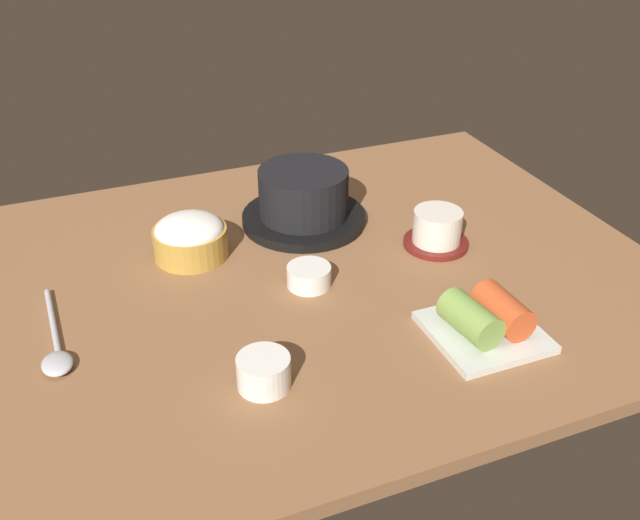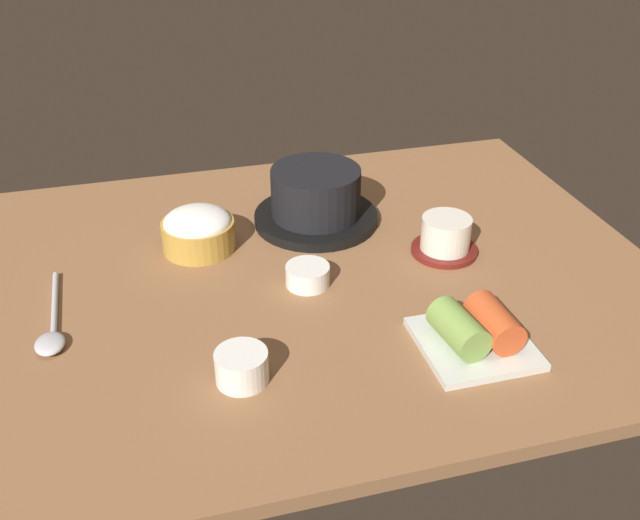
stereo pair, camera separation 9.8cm
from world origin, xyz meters
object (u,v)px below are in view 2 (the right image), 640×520
Objects in this scene: side_bowl_near at (242,366)px; spoon at (51,332)px; stone_pot at (316,198)px; banchan_cup_center at (311,274)px; kimchi_plate at (475,332)px; tea_cup_with_saucer at (446,237)px; rice_bowl at (198,230)px.

side_bowl_near reaches higher than spoon.
stone_pot reaches higher than banchan_cup_center.
stone_pot is 1.48× the size of kimchi_plate.
tea_cup_with_saucer reaches higher than banchan_cup_center.
stone_pot reaches higher than side_bowl_near.
side_bowl_near is (1.03, -30.85, -1.09)cm from rice_bowl.
tea_cup_with_saucer is at bearing 30.72° from side_bowl_near.
tea_cup_with_saucer is (15.80, -14.23, -1.46)cm from stone_pot.
stone_pot is 38.58cm from side_bowl_near.
tea_cup_with_saucer is 0.53× the size of spoon.
stone_pot reaches higher than rice_bowl.
kimchi_plate is 28.08cm from side_bowl_near.
banchan_cup_center is (-5.20, -16.97, -2.62)cm from stone_pot.
rice_bowl is 1.77× the size of banchan_cup_center.
banchan_cup_center is 21.31cm from side_bowl_near.
rice_bowl is at bearing 132.03° from kimchi_plate.
rice_bowl is at bearing 39.20° from spoon.
rice_bowl is 0.82× the size of kimchi_plate.
rice_bowl is 26.31cm from spoon.
banchan_cup_center is 0.46× the size of kimchi_plate.
tea_cup_with_saucer is 1.60× the size of banchan_cup_center.
rice_bowl is 1.10× the size of tea_cup_with_saucer.
kimchi_plate reaches higher than side_bowl_near.
banchan_cup_center is at bearing -172.57° from tea_cup_with_saucer.
banchan_cup_center is 34.03cm from spoon.
rice_bowl is 36.28cm from tea_cup_with_saucer.
banchan_cup_center is at bearing -45.10° from rice_bowl.
tea_cup_with_saucer is at bearing 5.88° from spoon.
rice_bowl reaches higher than tea_cup_with_saucer.
kimchi_plate is at bearing -17.65° from spoon.
kimchi_plate is at bearing -104.52° from tea_cup_with_saucer.
tea_cup_with_saucer is at bearing 7.43° from banchan_cup_center.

